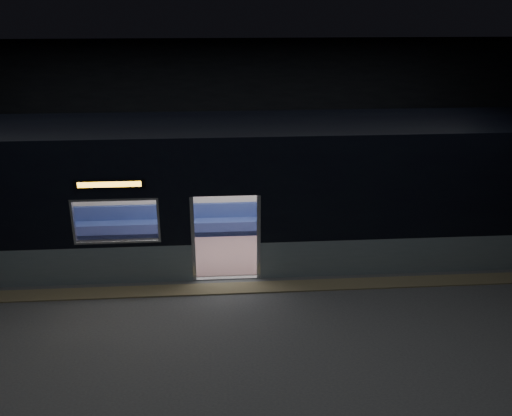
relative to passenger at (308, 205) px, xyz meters
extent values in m
cube|color=#47494C|center=(-2.28, -3.55, -0.82)|extent=(24.00, 14.00, 0.01)
cube|color=black|center=(-2.28, -3.55, 4.16)|extent=(24.00, 14.00, 0.04)
cube|color=black|center=(-2.28, 3.43, 1.68)|extent=(24.00, 0.04, 5.00)
cube|color=#8C7F59|center=(-2.28, -3.00, -0.80)|extent=(22.80, 0.50, 0.03)
cube|color=#83949D|center=(-7.13, -2.49, -0.37)|extent=(8.30, 0.12, 0.90)
cube|color=#83949D|center=(2.57, -2.49, -0.37)|extent=(8.30, 0.12, 0.90)
cube|color=black|center=(2.57, -2.49, 1.23)|extent=(8.30, 0.12, 2.30)
cube|color=black|center=(-2.28, -2.49, 1.81)|extent=(1.40, 0.12, 1.15)
cube|color=#B7BABC|center=(-3.02, -2.49, 0.21)|extent=(0.08, 0.14, 2.05)
cube|color=#B7BABC|center=(-1.54, -2.49, 0.21)|extent=(0.08, 0.14, 2.05)
cube|color=black|center=(-4.73, -2.57, 1.57)|extent=(1.50, 0.04, 0.18)
cube|color=#FFAE21|center=(-4.73, -2.57, 1.57)|extent=(1.34, 0.03, 0.12)
cube|color=beige|center=(-2.28, 0.39, 0.78)|extent=(18.00, 0.12, 3.20)
cube|color=black|center=(-2.28, -1.05, 2.46)|extent=(18.00, 3.00, 0.15)
cube|color=gray|center=(-2.28, -1.05, -0.80)|extent=(17.76, 2.76, 0.04)
cube|color=beige|center=(-2.28, -1.05, 1.53)|extent=(17.76, 2.76, 0.10)
cube|color=navy|center=(-2.28, 0.07, -0.57)|extent=(11.00, 0.48, 0.41)
cube|color=navy|center=(-2.28, 0.26, -0.17)|extent=(11.00, 0.10, 0.40)
cube|color=#745460|center=(-5.58, -2.14, -0.57)|extent=(4.40, 0.48, 0.41)
cube|color=#745460|center=(1.02, -2.14, -0.57)|extent=(4.40, 0.48, 0.41)
cylinder|color=silver|center=(-3.23, -2.18, 0.35)|extent=(0.04, 0.04, 2.26)
cylinder|color=silver|center=(-3.23, 0.08, 0.35)|extent=(0.04, 0.04, 2.26)
cylinder|color=silver|center=(-1.33, -2.18, 0.35)|extent=(0.04, 0.04, 2.26)
cylinder|color=silver|center=(-1.33, 0.08, 0.35)|extent=(0.04, 0.04, 2.26)
cylinder|color=silver|center=(-2.28, 0.03, 1.13)|extent=(11.00, 0.03, 0.03)
cube|color=black|center=(-0.11, -0.16, -0.28)|extent=(0.18, 0.49, 0.17)
cube|color=black|center=(0.11, -0.16, -0.28)|extent=(0.18, 0.49, 0.17)
cylinder|color=black|center=(-0.11, -0.38, -0.56)|extent=(0.11, 0.11, 0.43)
cylinder|color=black|center=(0.11, -0.38, -0.56)|extent=(0.11, 0.11, 0.43)
cube|color=#C65B6C|center=(0.00, 0.04, -0.26)|extent=(0.41, 0.23, 0.21)
cylinder|color=#C65B6C|center=(0.00, 0.07, 0.10)|extent=(0.41, 0.41, 0.54)
sphere|color=tan|center=(0.00, 0.05, 0.48)|extent=(0.22, 0.22, 0.22)
sphere|color=black|center=(0.00, 0.10, 0.52)|extent=(0.23, 0.23, 0.23)
cube|color=black|center=(0.00, -0.24, -0.13)|extent=(0.33, 0.30, 0.15)
cube|color=white|center=(2.72, 0.31, 0.63)|extent=(0.92, 0.03, 0.60)
camera|label=1|loc=(-2.43, -13.69, 5.18)|focal=38.00mm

